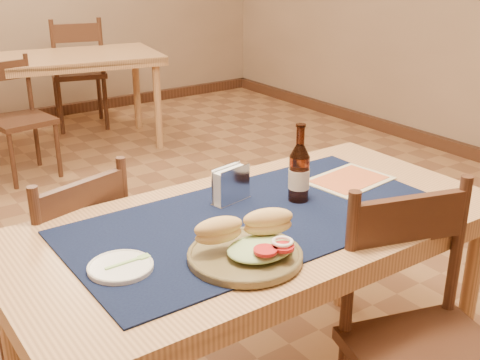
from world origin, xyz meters
TOP-DOWN VIEW (x-y plane):
  - main_table at (0.00, -0.80)m, footprint 1.60×0.80m
  - placemat at (0.00, -0.80)m, footprint 1.20×0.60m
  - baseboard at (0.00, 0.00)m, footprint 6.00×7.00m
  - back_table at (0.49, 2.47)m, footprint 1.69×1.06m
  - chair_main_far at (-0.45, -0.25)m, footprint 0.50×0.50m
  - chair_main_near at (0.23, -1.31)m, footprint 0.53×0.53m
  - chair_back_near at (0.04, 2.04)m, footprint 0.44×0.44m
  - chair_back_far at (0.83, 2.96)m, footprint 0.55×0.55m
  - sandwich_plate at (-0.18, -0.99)m, footprint 0.32×0.32m
  - side_plate at (-0.49, -0.85)m, footprint 0.17×0.17m
  - fork at (-0.46, -0.85)m, footprint 0.13×0.02m
  - beer_bottle at (0.19, -0.77)m, footprint 0.07×0.07m
  - napkin_holder at (-0.00, -0.65)m, footprint 0.15×0.08m
  - menu_card at (0.46, -0.74)m, footprint 0.32×0.25m

SIDE VIEW (x-z plane):
  - baseboard at x=0.00m, z-range 0.00..0.10m
  - chair_back_near at x=0.04m, z-range 0.02..0.85m
  - chair_main_far at x=-0.45m, z-range 0.02..0.89m
  - chair_main_near at x=0.23m, z-range 0.02..0.95m
  - chair_back_far at x=0.83m, z-range 0.02..1.00m
  - main_table at x=0.00m, z-range 0.29..1.04m
  - back_table at x=0.49m, z-range 0.29..1.04m
  - placemat at x=0.00m, z-range 0.75..0.76m
  - menu_card at x=0.46m, z-range 0.76..0.76m
  - side_plate at x=-0.49m, z-range 0.76..0.77m
  - fork at x=-0.46m, z-range 0.77..0.77m
  - sandwich_plate at x=-0.18m, z-range 0.73..0.85m
  - napkin_holder at x=0.00m, z-range 0.75..0.88m
  - beer_bottle at x=0.19m, z-range 0.72..0.99m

